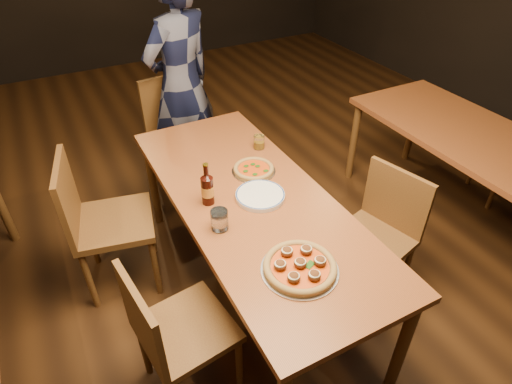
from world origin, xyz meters
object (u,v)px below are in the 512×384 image
chair_main_nw (186,328)px  water_glass (219,220)px  chair_end (182,135)px  diner (181,85)px  chair_main_e (372,240)px  plate_stack (260,196)px  chair_main_sw (114,221)px  pizza_meatball (300,266)px  table_right (486,151)px  amber_glass (259,142)px  table_main (252,207)px  pizza_margherita (254,169)px  beer_bottle (208,190)px

chair_main_nw → water_glass: size_ratio=8.13×
chair_end → diner: size_ratio=0.54×
chair_main_e → plate_stack: chair_main_e is taller
chair_main_sw → pizza_meatball: (0.65, -1.06, 0.28)m
table_right → amber_glass: 1.56m
pizza_meatball → diner: 1.96m
table_main → chair_main_sw: 0.87m
chair_main_e → pizza_meatball: 0.79m
chair_end → pizza_margherita: (0.09, -1.09, 0.29)m
pizza_margherita → plate_stack: bearing=-109.5°
chair_main_nw → plate_stack: 0.80m
chair_main_sw → plate_stack: 0.94m
pizza_meatball → pizza_margherita: size_ratio=1.36×
chair_main_e → chair_end: 1.77m
amber_glass → diner: (-0.20, 0.92, 0.09)m
chair_main_nw → amber_glass: size_ratio=10.05×
chair_end → beer_bottle: bearing=-110.0°
plate_stack → diner: diner is taller
table_right → beer_bottle: 1.96m
table_right → beer_bottle: beer_bottle is taller
table_main → diner: 1.39m
chair_main_e → plate_stack: bearing=-134.0°
chair_main_nw → diner: 1.96m
table_main → beer_bottle: 0.29m
chair_main_nw → chair_end: chair_end is taller
plate_stack → chair_main_nw: bearing=-147.0°
water_glass → chair_main_sw: bearing=125.1°
chair_end → plate_stack: bearing=-97.7°
table_main → table_right: bearing=-6.7°
chair_main_e → pizza_meatball: bearing=-85.6°
chair_main_sw → beer_bottle: beer_bottle is taller
beer_bottle → pizza_meatball: bearing=-75.1°
water_glass → diner: size_ratio=0.06×
chair_end → pizza_meatball: 1.93m
pizza_meatball → beer_bottle: bearing=104.9°
chair_main_sw → beer_bottle: (0.47, -0.41, 0.35)m
chair_main_e → beer_bottle: beer_bottle is taller
chair_main_sw → chair_end: bearing=-29.6°
plate_stack → beer_bottle: size_ratio=1.12×
plate_stack → water_glass: bearing=-156.9°
table_right → amber_glass: amber_glass is taller
chair_main_sw → plate_stack: (0.75, -0.50, 0.27)m
table_right → chair_main_e: bearing=-172.0°
chair_main_sw → pizza_margherita: 0.91m
pizza_meatball → pizza_margherita: (0.18, 0.81, -0.01)m
chair_main_nw → pizza_meatball: size_ratio=2.51×
plate_stack → diner: bearing=87.9°
water_glass → amber_glass: bearing=47.8°
pizza_margherita → chair_end: bearing=94.7°
table_main → diner: size_ratio=1.13×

